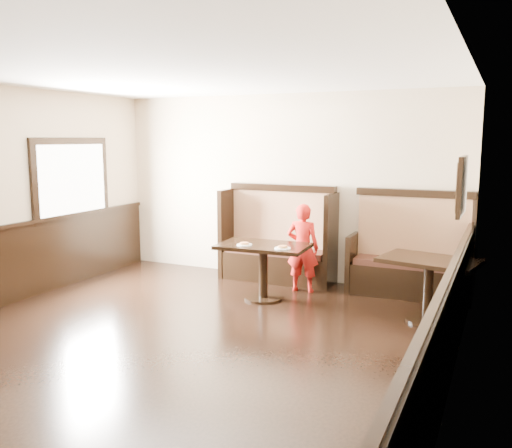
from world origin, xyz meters
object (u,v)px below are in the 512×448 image
Objects in this scene: booth_main at (279,246)px; table_neighbor at (429,274)px; table_main at (263,257)px; booth_neighbor at (410,261)px; child at (303,248)px.

booth_main reaches higher than table_neighbor.
table_main is (0.21, -1.03, 0.05)m from booth_main.
table_main is (-1.74, -1.03, 0.09)m from booth_neighbor.
table_main is at bearing -149.41° from booth_neighbor.
table_neighbor reaches higher than table_main.
child is at bearing 173.76° from table_neighbor.
table_main is 1.01× the size of table_neighbor.
table_neighbor is (0.37, -1.02, 0.08)m from booth_neighbor.
booth_main is 1.40× the size of child.
table_neighbor is 1.86m from child.
child reaches higher than table_neighbor.
child is at bearing 56.62° from table_main.
booth_neighbor is 1.09m from table_neighbor.
table_main is 0.97× the size of child.
table_neighbor is at bearing -2.80° from table_main.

